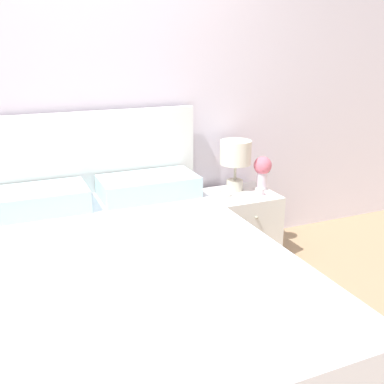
{
  "coord_description": "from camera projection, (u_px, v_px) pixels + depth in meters",
  "views": [
    {
      "loc": [
        -0.5,
        -3.03,
        1.57
      ],
      "look_at": [
        0.55,
        -0.59,
        0.69
      ],
      "focal_mm": 42.0,
      "sensor_mm": 36.0,
      "label": 1
    }
  ],
  "objects": [
    {
      "name": "ground_plane",
      "position": [
        93.0,
        266.0,
        3.32
      ],
      "size": [
        12.0,
        12.0,
        0.0
      ],
      "primitive_type": "plane",
      "color": "tan"
    },
    {
      "name": "wall_back",
      "position": [
        77.0,
        86.0,
        2.97
      ],
      "size": [
        8.0,
        0.06,
        2.6
      ],
      "color": "white",
      "rests_on": "ground_plane"
    },
    {
      "name": "bed",
      "position": [
        127.0,
        296.0,
        2.35
      ],
      "size": [
        1.58,
        2.14,
        1.14
      ],
      "color": "tan",
      "rests_on": "ground_plane"
    },
    {
      "name": "nightstand",
      "position": [
        240.0,
        224.0,
        3.44
      ],
      "size": [
        0.49,
        0.47,
        0.5
      ],
      "color": "white",
      "rests_on": "ground_plane"
    },
    {
      "name": "table_lamp",
      "position": [
        236.0,
        156.0,
        3.35
      ],
      "size": [
        0.23,
        0.23,
        0.38
      ],
      "color": "beige",
      "rests_on": "nightstand"
    },
    {
      "name": "flower_vase",
      "position": [
        263.0,
        169.0,
        3.4
      ],
      "size": [
        0.14,
        0.14,
        0.26
      ],
      "color": "silver",
      "rests_on": "nightstand"
    },
    {
      "name": "teacup",
      "position": [
        260.0,
        192.0,
        3.31
      ],
      "size": [
        0.11,
        0.11,
        0.06
      ],
      "color": "white",
      "rests_on": "nightstand"
    },
    {
      "name": "alarm_clock",
      "position": [
        224.0,
        193.0,
        3.27
      ],
      "size": [
        0.09,
        0.05,
        0.07
      ],
      "color": "white",
      "rests_on": "nightstand"
    }
  ]
}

